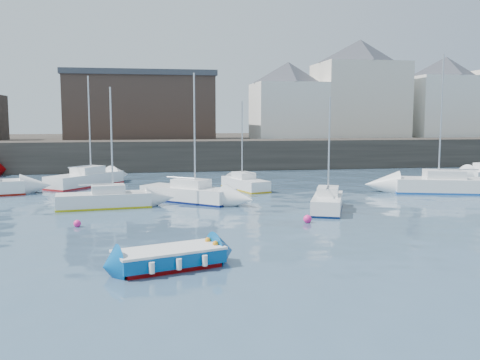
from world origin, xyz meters
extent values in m
plane|color=#2D4760|center=(0.00, 0.00, 0.00)|extent=(220.00, 220.00, 0.00)
cube|color=#28231E|center=(0.00, 35.00, 1.50)|extent=(90.00, 5.00, 3.00)
cube|color=#28231E|center=(0.00, 53.00, 1.40)|extent=(90.00, 32.00, 2.80)
cube|color=beige|center=(20.00, 42.00, 7.30)|extent=(10.00, 8.00, 9.00)
pyramid|color=#3A3D44|center=(20.00, 42.00, 13.20)|extent=(13.36, 13.36, 2.80)
cube|color=white|center=(31.00, 41.50, 6.55)|extent=(9.00, 7.00, 7.50)
pyramid|color=#3A3D44|center=(31.00, 41.50, 11.53)|extent=(11.88, 11.88, 2.45)
cube|color=white|center=(11.00, 41.50, 6.05)|extent=(8.00, 7.00, 6.50)
pyramid|color=#3A3D44|center=(11.00, 41.50, 10.53)|extent=(11.14, 11.14, 2.45)
cube|color=#3D2D26|center=(-6.00, 43.00, 6.30)|extent=(16.00, 10.00, 7.00)
cube|color=#3A3D44|center=(-6.00, 43.00, 10.10)|extent=(16.40, 10.40, 0.60)
cube|color=#7B0103|center=(-4.90, -1.34, 0.08)|extent=(3.67, 2.40, 0.17)
cube|color=#045099|center=(-4.90, -1.34, 0.40)|extent=(4.01, 2.68, 0.46)
cube|color=white|center=(-4.90, -1.34, 0.68)|extent=(4.09, 2.73, 0.08)
cube|color=white|center=(-4.90, -1.34, 0.48)|extent=(3.16, 1.99, 0.42)
cube|color=tan|center=(-4.90, -1.34, 0.58)|extent=(0.60, 1.14, 0.06)
cylinder|color=white|center=(-6.08, -0.80, 0.37)|extent=(0.19, 0.19, 0.37)
cylinder|color=white|center=(-5.52, -2.49, 0.37)|extent=(0.19, 0.19, 0.37)
cylinder|color=white|center=(-5.18, -0.50, 0.37)|extent=(0.19, 0.19, 0.37)
cylinder|color=white|center=(-4.62, -2.19, 0.37)|extent=(0.19, 0.19, 0.37)
cylinder|color=white|center=(-4.28, -0.20, 0.37)|extent=(0.19, 0.19, 0.37)
cylinder|color=white|center=(-3.72, -1.89, 0.37)|extent=(0.19, 0.19, 0.37)
cube|color=white|center=(-8.08, 12.18, 0.44)|extent=(5.51, 2.34, 0.87)
cube|color=#C4C00D|center=(-8.08, 12.18, 0.06)|extent=(5.56, 2.36, 0.12)
cube|color=white|center=(-7.81, 12.21, 1.12)|extent=(2.01, 1.50, 0.49)
cylinder|color=silver|center=(-7.55, 12.25, 3.95)|extent=(0.10, 0.10, 6.14)
cube|color=white|center=(-3.07, 13.75, 0.46)|extent=(5.91, 5.52, 0.92)
cube|color=#091244|center=(-3.07, 13.75, 0.06)|extent=(5.97, 5.57, 0.12)
cube|color=white|center=(-2.84, 13.55, 1.18)|extent=(2.59, 2.52, 0.51)
cylinder|color=silver|center=(-2.61, 13.35, 4.45)|extent=(0.10, 0.10, 7.05)
cube|color=white|center=(4.47, 8.85, 0.43)|extent=(3.27, 5.04, 0.87)
cube|color=#06153A|center=(4.47, 8.85, 0.06)|extent=(3.30, 5.09, 0.12)
cube|color=white|center=(4.56, 9.07, 1.11)|extent=(1.71, 2.00, 0.48)
cylinder|color=silver|center=(4.65, 9.29, 3.64)|extent=(0.10, 0.10, 5.54)
cube|color=white|center=(15.38, 14.40, 0.52)|extent=(7.84, 4.51, 1.03)
cube|color=#16499B|center=(15.38, 14.40, 0.07)|extent=(7.92, 4.55, 0.14)
cube|color=white|center=(15.03, 14.51, 1.32)|extent=(3.03, 2.49, 0.57)
cylinder|color=silver|center=(14.67, 14.62, 5.33)|extent=(0.11, 0.11, 8.59)
cube|color=white|center=(1.59, 18.75, 0.40)|extent=(2.94, 5.17, 0.81)
cube|color=gold|center=(1.59, 18.75, 0.05)|extent=(2.96, 5.22, 0.11)
cube|color=white|center=(1.52, 18.99, 1.03)|extent=(1.63, 1.99, 0.45)
cylinder|color=silver|center=(1.45, 19.22, 3.64)|extent=(0.09, 0.09, 5.66)
cube|color=white|center=(-10.24, 22.83, 0.49)|extent=(5.67, 6.41, 0.98)
cube|color=maroon|center=(-10.24, 22.83, 0.07)|extent=(5.73, 6.47, 0.13)
cube|color=white|center=(-10.04, 23.08, 1.25)|extent=(2.64, 2.76, 0.54)
cylinder|color=silver|center=(-9.83, 23.34, 4.72)|extent=(0.11, 0.11, 7.49)
sphere|color=#FF2387|center=(-8.95, 6.72, 0.00)|extent=(0.35, 0.35, 0.35)
sphere|color=#FF2387|center=(2.32, 5.73, 0.00)|extent=(0.42, 0.42, 0.42)
sphere|color=#FF2387|center=(0.09, 17.38, 0.00)|extent=(0.34, 0.34, 0.34)
camera|label=1|loc=(-5.68, -19.66, 5.20)|focal=40.00mm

